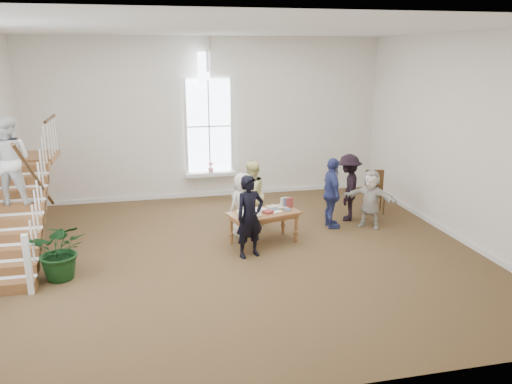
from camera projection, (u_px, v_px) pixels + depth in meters
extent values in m
plane|color=#4A361D|center=(238.00, 254.00, 10.43)|extent=(10.00, 10.00, 0.00)
plane|color=silver|center=(209.00, 119.00, 14.04)|extent=(10.00, 0.00, 10.00)
plane|color=silver|center=(310.00, 222.00, 5.59)|extent=(10.00, 0.00, 10.00)
plane|color=silver|center=(463.00, 139.00, 10.85)|extent=(0.00, 9.00, 9.00)
plane|color=white|center=(236.00, 28.00, 9.20)|extent=(10.00, 10.00, 0.00)
cube|color=white|center=(211.00, 174.00, 14.29)|extent=(1.45, 0.28, 0.10)
plane|color=white|center=(209.00, 126.00, 14.04)|extent=(2.60, 0.00, 2.60)
plane|color=white|center=(207.00, 68.00, 13.60)|extent=(0.60, 0.60, 0.85)
cube|color=white|center=(211.00, 194.00, 14.61)|extent=(10.00, 0.04, 0.12)
imported|color=pink|center=(211.00, 167.00, 14.21)|extent=(0.17, 0.17, 0.30)
cube|color=brown|center=(3.00, 287.00, 8.74)|extent=(1.10, 0.30, 0.20)
cube|color=brown|center=(6.00, 270.00, 8.97)|extent=(1.10, 0.30, 0.20)
cube|color=brown|center=(9.00, 253.00, 9.20)|extent=(1.10, 0.30, 0.20)
cube|color=brown|center=(11.00, 237.00, 9.43)|extent=(1.10, 0.30, 0.20)
cube|color=brown|center=(14.00, 222.00, 9.65)|extent=(1.10, 0.30, 0.20)
cube|color=brown|center=(16.00, 208.00, 9.88)|extent=(1.10, 0.30, 0.20)
cube|color=brown|center=(18.00, 194.00, 10.11)|extent=(1.10, 0.30, 0.20)
cube|color=brown|center=(20.00, 181.00, 10.34)|extent=(1.10, 0.30, 0.20)
cube|color=brown|center=(22.00, 168.00, 10.56)|extent=(1.10, 0.30, 0.20)
cube|color=brown|center=(31.00, 158.00, 11.40)|extent=(1.10, 1.20, 0.12)
cube|color=white|center=(28.00, 265.00, 8.58)|extent=(0.10, 0.10, 1.10)
cylinder|color=#351E0E|center=(36.00, 178.00, 9.53)|extent=(0.07, 2.74, 1.86)
imported|color=silver|center=(9.00, 160.00, 9.62)|extent=(0.94, 0.79, 1.72)
cube|color=brown|center=(264.00, 213.00, 10.86)|extent=(1.67, 1.14, 0.05)
cube|color=brown|center=(264.00, 217.00, 10.88)|extent=(1.52, 0.99, 0.10)
cylinder|color=brown|center=(243.00, 238.00, 10.42)|extent=(0.07, 0.07, 0.66)
cylinder|color=brown|center=(296.00, 228.00, 11.02)|extent=(0.07, 0.07, 0.66)
cylinder|color=brown|center=(231.00, 230.00, 10.89)|extent=(0.07, 0.07, 0.66)
cylinder|color=brown|center=(283.00, 221.00, 11.49)|extent=(0.07, 0.07, 0.66)
cube|color=silver|center=(246.00, 215.00, 10.61)|extent=(0.18, 0.20, 0.03)
cube|color=beige|center=(248.00, 215.00, 10.64)|extent=(0.25, 0.26, 0.03)
cube|color=tan|center=(282.00, 207.00, 11.17)|extent=(0.25, 0.30, 0.04)
cube|color=silver|center=(251.00, 213.00, 10.74)|extent=(0.24, 0.24, 0.05)
cube|color=#4C5972|center=(287.00, 209.00, 11.01)|extent=(0.17, 0.24, 0.02)
cube|color=maroon|center=(259.00, 209.00, 11.05)|extent=(0.24, 0.21, 0.03)
cube|color=white|center=(243.00, 212.00, 10.74)|extent=(0.27, 0.28, 0.06)
cube|color=#BFB299|center=(272.00, 207.00, 11.12)|extent=(0.30, 0.28, 0.05)
cube|color=silver|center=(253.00, 214.00, 10.67)|extent=(0.25, 0.24, 0.03)
cube|color=beige|center=(242.00, 212.00, 10.82)|extent=(0.21, 0.27, 0.04)
cube|color=tan|center=(256.00, 215.00, 10.58)|extent=(0.24, 0.20, 0.04)
cube|color=silver|center=(261.00, 209.00, 10.99)|extent=(0.28, 0.32, 0.04)
cube|color=#4C5972|center=(274.00, 208.00, 11.04)|extent=(0.20, 0.29, 0.04)
cube|color=maroon|center=(268.00, 212.00, 10.79)|extent=(0.26, 0.25, 0.06)
cube|color=white|center=(276.00, 211.00, 10.87)|extent=(0.28, 0.27, 0.02)
cube|color=#BFB299|center=(247.00, 219.00, 10.38)|extent=(0.19, 0.30, 0.03)
cube|color=silver|center=(256.00, 212.00, 10.78)|extent=(0.26, 0.28, 0.06)
cube|color=beige|center=(273.00, 208.00, 11.05)|extent=(0.22, 0.26, 0.03)
imported|color=black|center=(250.00, 217.00, 10.11)|extent=(0.72, 0.59, 1.71)
imported|color=silver|center=(243.00, 204.00, 11.33)|extent=(0.85, 0.74, 1.47)
imported|color=#F6ED9A|center=(251.00, 195.00, 11.85)|extent=(0.99, 0.97, 1.61)
imported|color=navy|center=(332.00, 193.00, 11.80)|extent=(0.48, 1.02, 1.70)
imported|color=black|center=(348.00, 187.00, 12.35)|extent=(1.03, 1.24, 1.67)
imported|color=beige|center=(370.00, 199.00, 11.84)|extent=(1.26, 1.18, 1.41)
imported|color=black|center=(61.00, 250.00, 9.17)|extent=(1.10, 0.98, 1.13)
cube|color=#351E0E|center=(375.00, 194.00, 12.98)|extent=(0.57, 0.57, 0.06)
cube|color=#351E0E|center=(374.00, 180.00, 13.10)|extent=(0.47, 0.15, 0.57)
cylinder|color=#351E0E|center=(369.00, 206.00, 12.86)|extent=(0.04, 0.04, 0.50)
cylinder|color=#351E0E|center=(384.00, 206.00, 12.86)|extent=(0.04, 0.04, 0.50)
cylinder|color=#351E0E|center=(366.00, 201.00, 13.24)|extent=(0.04, 0.04, 0.50)
cylinder|color=#351E0E|center=(380.00, 201.00, 13.23)|extent=(0.04, 0.04, 0.50)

